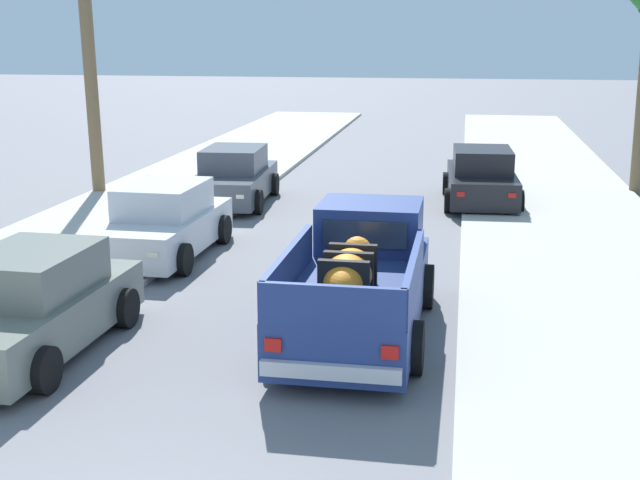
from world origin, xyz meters
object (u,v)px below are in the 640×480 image
at_px(car_left_near, 234,178).
at_px(car_right_near, 31,306).
at_px(car_right_mid, 481,178).
at_px(pickup_truck, 359,282).
at_px(car_left_far, 163,223).

xyz_separation_m(car_left_near, car_right_near, (0.01, -11.28, 0.00)).
xyz_separation_m(car_right_near, car_right_mid, (6.69, 12.35, 0.00)).
bearing_deg(car_left_near, pickup_truck, -64.12).
height_order(pickup_truck, car_left_far, pickup_truck).
distance_m(car_right_near, car_right_mid, 14.05).
relative_size(car_right_mid, car_left_far, 1.01).
bearing_deg(pickup_truck, car_right_near, -160.05).
bearing_deg(car_left_far, car_left_near, 90.30).
distance_m(car_left_near, car_right_near, 11.28).
xyz_separation_m(pickup_truck, car_left_far, (-4.63, 3.91, -0.10)).
bearing_deg(pickup_truck, car_left_near, 115.88).
relative_size(car_right_near, car_left_far, 1.00).
bearing_deg(car_left_near, car_left_far, -89.70).
bearing_deg(car_left_near, car_right_mid, 9.08).
relative_size(car_right_near, car_right_mid, 0.99).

